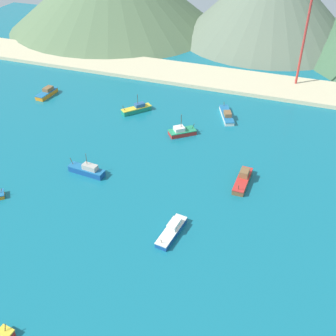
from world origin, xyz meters
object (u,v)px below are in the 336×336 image
Objects in this scene: fishing_boat_0 at (47,93)px; fishing_boat_8 at (182,132)px; fishing_boat_4 at (243,180)px; radio_tower at (307,27)px; fishing_boat_2 at (87,170)px; fishing_boat_11 at (172,231)px; fishing_boat_12 at (227,115)px; fishing_boat_9 at (137,109)px.

fishing_boat_0 is 46.22m from fishing_boat_8.
radio_tower reaches higher than fishing_boat_4.
fishing_boat_2 is 34.30m from fishing_boat_4.
fishing_boat_0 is 79.12m from radio_tower.
fishing_boat_4 is at bearing -19.59° from fishing_boat_0.
fishing_boat_11 is 47.82m from fishing_boat_12.
fishing_boat_2 reaches higher than fishing_boat_11.
radio_tower is at bearing 78.80° from fishing_boat_11.
fishing_boat_11 is (55.16, -42.72, -0.13)m from fishing_boat_0.
radio_tower reaches higher than fishing_boat_2.
fishing_boat_4 is at bearing -33.09° from fishing_boat_9.
fishing_boat_4 is 1.30× the size of fishing_boat_8.
fishing_boat_4 is 29.78m from fishing_boat_12.
fishing_boat_4 is (33.25, 8.39, -0.08)m from fishing_boat_2.
fishing_boat_0 is 44.17m from fishing_boat_2.
fishing_boat_11 is at bearing -74.51° from fishing_boat_8.
fishing_boat_11 is (9.64, -34.78, -0.08)m from fishing_boat_8.
fishing_boat_2 is at bearing -121.43° from radio_tower.
fishing_boat_12 is at bearing 57.57° from fishing_boat_2.
fishing_boat_4 reaches higher than fishing_boat_12.
fishing_boat_12 is at bearing 91.06° from fishing_boat_11.
fishing_boat_11 is 0.85× the size of fishing_boat_12.
fishing_boat_4 is at bearing -95.81° from radio_tower.
fishing_boat_8 reaches higher than fishing_boat_4.
fishing_boat_9 reaches higher than fishing_boat_4.
fishing_boat_11 is at bearing -115.02° from fishing_boat_4.
fishing_boat_8 is 0.92× the size of fishing_boat_9.
fishing_boat_11 is at bearing -25.41° from fishing_boat_2.
fishing_boat_2 is 0.24× the size of radio_tower.
fishing_boat_0 is 0.75× the size of fishing_boat_12.
fishing_boat_0 is 1.10× the size of fishing_boat_8.
radio_tower is (38.87, 63.59, 17.68)m from fishing_boat_2.
fishing_boat_4 is 58.26m from radio_tower.
fishing_boat_9 is at bearing 120.96° from fishing_boat_11.
fishing_boat_9 is at bearing -167.57° from fishing_boat_12.
fishing_boat_4 is 21.85m from fishing_boat_11.
fishing_boat_4 is at bearing -70.13° from fishing_boat_12.
fishing_boat_9 is 0.74× the size of fishing_boat_12.
fishing_boat_8 is 0.80× the size of fishing_boat_11.
fishing_boat_0 is 0.85× the size of fishing_boat_4.
fishing_boat_12 is (8.75, 13.03, -0.14)m from fishing_boat_8.
fishing_boat_0 reaches higher than fishing_boat_12.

